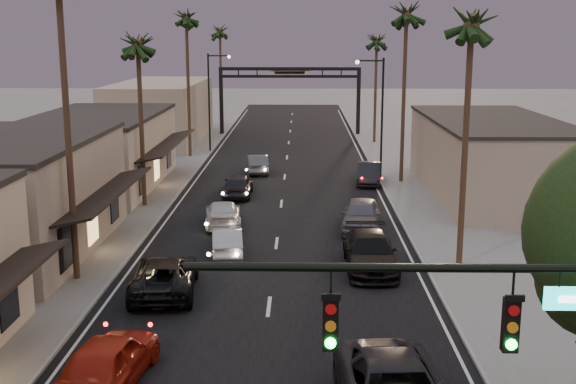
{
  "coord_description": "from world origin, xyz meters",
  "views": [
    {
      "loc": [
        1.27,
        -8.08,
        10.57
      ],
      "look_at": [
        0.57,
        29.08,
        2.5
      ],
      "focal_mm": 45.0,
      "sensor_mm": 36.0,
      "label": 1
    }
  ],
  "objects_px": {
    "streetlight_left": "(212,94)",
    "palm_rb": "(407,9)",
    "arch": "(290,84)",
    "streetlight_right": "(378,109)",
    "curbside_black": "(370,252)",
    "palm_rc": "(377,37)",
    "palm_ra": "(472,15)",
    "oncoming_red": "(109,360)",
    "palm_lc": "(137,37)",
    "oncoming_pickup": "(165,275)",
    "oncoming_silver": "(227,241)",
    "traffic_signal": "(548,350)",
    "palm_ld": "(186,13)",
    "palm_far": "(220,28)"
  },
  "relations": [
    {
      "from": "streetlight_left",
      "to": "palm_rb",
      "type": "bearing_deg",
      "value": -42.05
    },
    {
      "from": "arch",
      "to": "streetlight_right",
      "type": "bearing_deg",
      "value": -74.53
    },
    {
      "from": "curbside_black",
      "to": "palm_rc",
      "type": "bearing_deg",
      "value": 83.95
    },
    {
      "from": "streetlight_left",
      "to": "palm_ra",
      "type": "height_order",
      "value": "palm_ra"
    },
    {
      "from": "arch",
      "to": "oncoming_red",
      "type": "relative_size",
      "value": 3.1
    },
    {
      "from": "arch",
      "to": "palm_lc",
      "type": "xyz_separation_m",
      "value": [
        -8.6,
        -34.0,
        4.94
      ]
    },
    {
      "from": "palm_ra",
      "to": "curbside_black",
      "type": "distance_m",
      "value": 11.4
    },
    {
      "from": "oncoming_pickup",
      "to": "oncoming_silver",
      "type": "height_order",
      "value": "oncoming_pickup"
    },
    {
      "from": "palm_lc",
      "to": "oncoming_red",
      "type": "distance_m",
      "value": 25.84
    },
    {
      "from": "traffic_signal",
      "to": "streetlight_right",
      "type": "relative_size",
      "value": 0.95
    },
    {
      "from": "palm_rb",
      "to": "oncoming_silver",
      "type": "xyz_separation_m",
      "value": [
        -10.97,
        -17.98,
        -11.74
      ]
    },
    {
      "from": "oncoming_red",
      "to": "oncoming_silver",
      "type": "bearing_deg",
      "value": -91.74
    },
    {
      "from": "curbside_black",
      "to": "traffic_signal",
      "type": "bearing_deg",
      "value": -86.6
    },
    {
      "from": "arch",
      "to": "palm_lc",
      "type": "bearing_deg",
      "value": -104.2
    },
    {
      "from": "streetlight_left",
      "to": "palm_ld",
      "type": "xyz_separation_m",
      "value": [
        -1.68,
        -3.0,
        7.09
      ]
    },
    {
      "from": "streetlight_left",
      "to": "curbside_black",
      "type": "xyz_separation_m",
      "value": [
        11.37,
        -34.2,
        -4.51
      ]
    },
    {
      "from": "curbside_black",
      "to": "palm_far",
      "type": "bearing_deg",
      "value": 103.08
    },
    {
      "from": "streetlight_right",
      "to": "oncoming_red",
      "type": "bearing_deg",
      "value": -109.47
    },
    {
      "from": "oncoming_pickup",
      "to": "streetlight_right",
      "type": "bearing_deg",
      "value": -119.44
    },
    {
      "from": "palm_rc",
      "to": "traffic_signal",
      "type": "bearing_deg",
      "value": -92.78
    },
    {
      "from": "streetlight_right",
      "to": "palm_rb",
      "type": "relative_size",
      "value": 0.63
    },
    {
      "from": "palm_ra",
      "to": "palm_rb",
      "type": "height_order",
      "value": "palm_rb"
    },
    {
      "from": "palm_ra",
      "to": "oncoming_red",
      "type": "bearing_deg",
      "value": -138.62
    },
    {
      "from": "palm_rc",
      "to": "palm_lc",
      "type": "bearing_deg",
      "value": -121.56
    },
    {
      "from": "streetlight_left",
      "to": "palm_rc",
      "type": "relative_size",
      "value": 0.74
    },
    {
      "from": "palm_rb",
      "to": "curbside_black",
      "type": "distance_m",
      "value": 23.66
    },
    {
      "from": "palm_ld",
      "to": "oncoming_silver",
      "type": "relative_size",
      "value": 3.47
    },
    {
      "from": "streetlight_right",
      "to": "oncoming_silver",
      "type": "xyz_separation_m",
      "value": [
        -9.29,
        -18.98,
        -4.65
      ]
    },
    {
      "from": "streetlight_left",
      "to": "palm_rc",
      "type": "bearing_deg",
      "value": 21.14
    },
    {
      "from": "palm_far",
      "to": "arch",
      "type": "bearing_deg",
      "value": -43.95
    },
    {
      "from": "palm_ra",
      "to": "palm_rb",
      "type": "relative_size",
      "value": 0.93
    },
    {
      "from": "streetlight_left",
      "to": "oncoming_silver",
      "type": "relative_size",
      "value": 2.2
    },
    {
      "from": "streetlight_left",
      "to": "curbside_black",
      "type": "relative_size",
      "value": 1.59
    },
    {
      "from": "streetlight_right",
      "to": "traffic_signal",
      "type": "bearing_deg",
      "value": -91.72
    },
    {
      "from": "palm_lc",
      "to": "oncoming_pickup",
      "type": "relative_size",
      "value": 2.19
    },
    {
      "from": "palm_far",
      "to": "streetlight_left",
      "type": "bearing_deg",
      "value": -86.05
    },
    {
      "from": "traffic_signal",
      "to": "palm_ld",
      "type": "distance_m",
      "value": 53.47
    },
    {
      "from": "palm_lc",
      "to": "palm_ra",
      "type": "bearing_deg",
      "value": -34.9
    },
    {
      "from": "streetlight_left",
      "to": "oncoming_red",
      "type": "bearing_deg",
      "value": -87.12
    },
    {
      "from": "palm_rb",
      "to": "palm_rc",
      "type": "bearing_deg",
      "value": 90.0
    },
    {
      "from": "traffic_signal",
      "to": "arch",
      "type": "height_order",
      "value": "traffic_signal"
    },
    {
      "from": "streetlight_right",
      "to": "oncoming_pickup",
      "type": "distance_m",
      "value": 27.36
    },
    {
      "from": "palm_lc",
      "to": "palm_ld",
      "type": "distance_m",
      "value": 19.1
    },
    {
      "from": "traffic_signal",
      "to": "palm_rb",
      "type": "bearing_deg",
      "value": 85.84
    },
    {
      "from": "arch",
      "to": "curbside_black",
      "type": "distance_m",
      "value": 46.65
    },
    {
      "from": "palm_lc",
      "to": "palm_rc",
      "type": "xyz_separation_m",
      "value": [
        17.2,
        28.0,
        0.0
      ]
    },
    {
      "from": "streetlight_right",
      "to": "streetlight_left",
      "type": "xyz_separation_m",
      "value": [
        -13.84,
        13.0,
        0.0
      ]
    },
    {
      "from": "streetlight_left",
      "to": "palm_lc",
      "type": "relative_size",
      "value": 0.74
    },
    {
      "from": "traffic_signal",
      "to": "streetlight_left",
      "type": "bearing_deg",
      "value": 103.14
    },
    {
      "from": "traffic_signal",
      "to": "oncoming_silver",
      "type": "distance_m",
      "value": 23.86
    }
  ]
}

